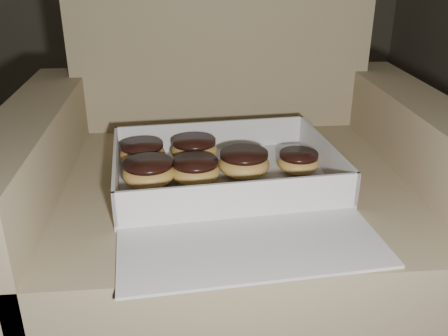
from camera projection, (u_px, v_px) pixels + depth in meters
The scene contains 13 objects.
armchair at pixel (230, 214), 1.13m from camera, with size 0.91×0.77×0.96m.
bakery_box at pixel (230, 184), 0.95m from camera, with size 0.46×0.53×0.07m.
donut_a at pixel (149, 172), 0.95m from camera, with size 0.10×0.10×0.05m.
donut_b at pixel (194, 149), 1.06m from camera, with size 0.10×0.10×0.05m.
donut_c at pixel (244, 163), 0.99m from camera, with size 0.10×0.10×0.05m.
donut_d at pixel (298, 162), 1.01m from camera, with size 0.08×0.08×0.04m.
donut_e at pixel (143, 153), 1.05m from camera, with size 0.09×0.09×0.05m.
donut_f at pixel (196, 170), 0.97m from camera, with size 0.10×0.10×0.05m.
crumb_a at pixel (194, 192), 0.93m from camera, with size 0.01×0.01×0.00m, color black.
crumb_b at pixel (258, 206), 0.88m from camera, with size 0.01×0.01×0.00m, color black.
crumb_c at pixel (248, 196), 0.92m from camera, with size 0.01×0.01×0.00m, color black.
crumb_d at pixel (322, 191), 0.93m from camera, with size 0.01×0.01×0.00m, color black.
crumb_e at pixel (194, 188), 0.95m from camera, with size 0.01×0.01×0.00m, color black.
Camera 1 is at (0.81, -0.49, 0.86)m, focal length 40.00 mm.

